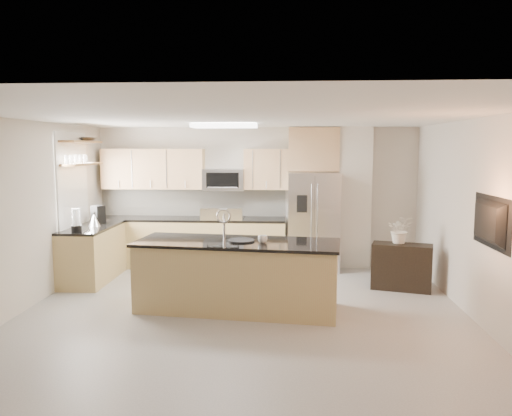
# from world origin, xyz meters

# --- Properties ---
(floor) EXTENTS (6.50, 6.50, 0.00)m
(floor) POSITION_xyz_m (0.00, 0.00, 0.00)
(floor) COLOR #ADAAA5
(floor) RESTS_ON ground
(ceiling) EXTENTS (6.00, 6.50, 0.02)m
(ceiling) POSITION_xyz_m (0.00, 0.00, 2.60)
(ceiling) COLOR silver
(ceiling) RESTS_ON wall_back
(wall_back) EXTENTS (6.00, 0.02, 2.60)m
(wall_back) POSITION_xyz_m (0.00, 3.25, 1.30)
(wall_back) COLOR beige
(wall_back) RESTS_ON floor
(wall_front) EXTENTS (6.00, 0.02, 2.60)m
(wall_front) POSITION_xyz_m (0.00, -3.25, 1.30)
(wall_front) COLOR beige
(wall_front) RESTS_ON floor
(wall_left) EXTENTS (0.02, 6.50, 2.60)m
(wall_left) POSITION_xyz_m (-3.00, 0.00, 1.30)
(wall_left) COLOR beige
(wall_left) RESTS_ON floor
(wall_right) EXTENTS (0.02, 6.50, 2.60)m
(wall_right) POSITION_xyz_m (3.00, 0.00, 1.30)
(wall_right) COLOR beige
(wall_right) RESTS_ON floor
(back_counter) EXTENTS (3.55, 0.66, 1.44)m
(back_counter) POSITION_xyz_m (-1.23, 2.93, 0.47)
(back_counter) COLOR tan
(back_counter) RESTS_ON floor
(left_counter) EXTENTS (0.66, 1.50, 0.92)m
(left_counter) POSITION_xyz_m (-2.67, 1.85, 0.46)
(left_counter) COLOR tan
(left_counter) RESTS_ON floor
(range) EXTENTS (0.76, 0.64, 1.14)m
(range) POSITION_xyz_m (-0.60, 2.92, 0.47)
(range) COLOR black
(range) RESTS_ON floor
(upper_cabinets) EXTENTS (3.50, 0.33, 0.75)m
(upper_cabinets) POSITION_xyz_m (-1.30, 3.09, 1.83)
(upper_cabinets) COLOR tan
(upper_cabinets) RESTS_ON wall_back
(microwave) EXTENTS (0.76, 0.40, 0.40)m
(microwave) POSITION_xyz_m (-0.60, 3.04, 1.63)
(microwave) COLOR silver
(microwave) RESTS_ON upper_cabinets
(refrigerator) EXTENTS (0.92, 0.78, 1.78)m
(refrigerator) POSITION_xyz_m (1.06, 2.87, 0.89)
(refrigerator) COLOR silver
(refrigerator) RESTS_ON floor
(partition_column) EXTENTS (0.60, 0.30, 2.60)m
(partition_column) POSITION_xyz_m (1.82, 3.10, 1.30)
(partition_column) COLOR silver
(partition_column) RESTS_ON floor
(window) EXTENTS (0.04, 1.15, 1.65)m
(window) POSITION_xyz_m (-2.98, 1.85, 1.65)
(window) COLOR white
(window) RESTS_ON wall_left
(shelf_lower) EXTENTS (0.30, 1.20, 0.04)m
(shelf_lower) POSITION_xyz_m (-2.85, 1.95, 1.95)
(shelf_lower) COLOR olive
(shelf_lower) RESTS_ON wall_left
(shelf_upper) EXTENTS (0.30, 1.20, 0.04)m
(shelf_upper) POSITION_xyz_m (-2.85, 1.95, 2.32)
(shelf_upper) COLOR olive
(shelf_upper) RESTS_ON wall_left
(ceiling_fixture) EXTENTS (1.00, 0.50, 0.06)m
(ceiling_fixture) POSITION_xyz_m (-0.40, 1.60, 2.56)
(ceiling_fixture) COLOR white
(ceiling_fixture) RESTS_ON ceiling
(island) EXTENTS (2.86, 1.30, 1.38)m
(island) POSITION_xyz_m (-0.10, 0.48, 0.48)
(island) COLOR tan
(island) RESTS_ON floor
(credenza) EXTENTS (0.98, 0.61, 0.73)m
(credenza) POSITION_xyz_m (2.38, 1.60, 0.36)
(credenza) COLOR black
(credenza) RESTS_ON floor
(cup) EXTENTS (0.17, 0.17, 0.10)m
(cup) POSITION_xyz_m (0.26, 0.37, 1.01)
(cup) COLOR white
(cup) RESTS_ON island
(platter) EXTENTS (0.49, 0.49, 0.02)m
(platter) POSITION_xyz_m (-0.04, 0.47, 0.97)
(platter) COLOR black
(platter) RESTS_ON island
(blender) EXTENTS (0.16, 0.16, 0.37)m
(blender) POSITION_xyz_m (-2.67, 1.25, 1.08)
(blender) COLOR black
(blender) RESTS_ON left_counter
(kettle) EXTENTS (0.19, 0.19, 0.24)m
(kettle) POSITION_xyz_m (-2.62, 1.85, 1.03)
(kettle) COLOR silver
(kettle) RESTS_ON left_counter
(coffee_maker) EXTENTS (0.23, 0.25, 0.31)m
(coffee_maker) POSITION_xyz_m (-2.69, 2.20, 1.07)
(coffee_maker) COLOR black
(coffee_maker) RESTS_ON left_counter
(bowl) EXTENTS (0.42, 0.42, 0.08)m
(bowl) POSITION_xyz_m (-2.85, 2.30, 2.38)
(bowl) COLOR silver
(bowl) RESTS_ON shelf_upper
(flower_vase) EXTENTS (0.63, 0.56, 0.65)m
(flower_vase) POSITION_xyz_m (2.36, 1.67, 1.05)
(flower_vase) COLOR silver
(flower_vase) RESTS_ON credenza
(television) EXTENTS (0.14, 1.08, 0.62)m
(television) POSITION_xyz_m (2.91, -0.20, 1.35)
(television) COLOR black
(television) RESTS_ON wall_right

